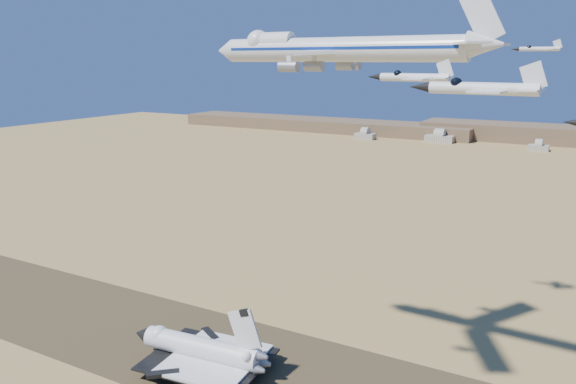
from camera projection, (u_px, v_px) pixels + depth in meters
The scene contains 10 objects.
ground at pixel (226, 359), 167.79m from camera, with size 1200.00×1200.00×0.00m, color #A28148.
runway at pixel (226, 359), 167.78m from camera, with size 600.00×50.00×0.06m, color #483924.
ridgeline at pixel (571, 138), 583.78m from camera, with size 960.00×90.00×18.00m.
hangars at pixel (434, 138), 603.97m from camera, with size 200.50×29.50×30.00m.
shuttle at pixel (201, 350), 161.21m from camera, with size 44.32×29.68×21.77m.
carrier_747 at pixel (329, 49), 135.68m from camera, with size 74.12×57.51×18.49m.
chase_jet_a at pixel (412, 77), 86.61m from camera, with size 13.84×7.42×3.44m.
chase_jet_b at pixel (480, 88), 63.05m from camera, with size 15.26×8.23×3.80m.
chase_jet_d at pixel (451, 54), 171.47m from camera, with size 15.93×8.71×3.97m.
chase_jet_e at pixel (538, 49), 173.99m from camera, with size 14.68×8.07×3.66m.
Camera 1 is at (89.95, -123.68, 87.28)m, focal length 35.00 mm.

